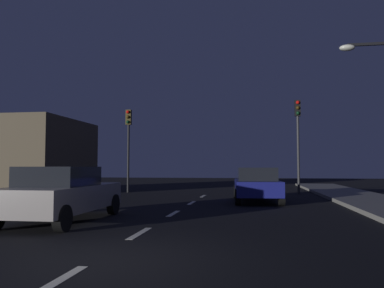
% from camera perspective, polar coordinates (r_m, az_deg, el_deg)
% --- Properties ---
extents(ground_plane, '(80.00, 80.00, 0.00)m').
position_cam_1_polar(ground_plane, '(13.44, -2.23, -9.85)').
color(ground_plane, black).
extents(lane_stripe_nearest, '(0.16, 1.60, 0.01)m').
position_cam_1_polar(lane_stripe_nearest, '(5.74, -19.15, -18.49)').
color(lane_stripe_nearest, silver).
rests_on(lane_stripe_nearest, ground_plane).
extents(lane_stripe_second, '(0.16, 1.60, 0.01)m').
position_cam_1_polar(lane_stripe_second, '(9.20, -7.67, -12.81)').
color(lane_stripe_second, silver).
rests_on(lane_stripe_second, ground_plane).
extents(lane_stripe_third, '(0.16, 1.60, 0.01)m').
position_cam_1_polar(lane_stripe_third, '(12.85, -2.75, -10.13)').
color(lane_stripe_third, silver).
rests_on(lane_stripe_third, ground_plane).
extents(lane_stripe_fourth, '(0.16, 1.60, 0.01)m').
position_cam_1_polar(lane_stripe_fourth, '(16.57, -0.06, -8.61)').
color(lane_stripe_fourth, silver).
rests_on(lane_stripe_fourth, ground_plane).
extents(lane_stripe_fifth, '(0.16, 1.60, 0.01)m').
position_cam_1_polar(lane_stripe_fifth, '(20.32, 1.63, -7.63)').
color(lane_stripe_fifth, silver).
rests_on(lane_stripe_fifth, ground_plane).
extents(traffic_signal_left, '(0.32, 0.38, 4.95)m').
position_cam_1_polar(traffic_signal_left, '(23.64, -9.30, 1.41)').
color(traffic_signal_left, black).
rests_on(traffic_signal_left, ground_plane).
extents(traffic_signal_right, '(0.32, 0.38, 5.27)m').
position_cam_1_polar(traffic_signal_right, '(22.62, 15.25, 2.22)').
color(traffic_signal_right, '#2D2D30').
rests_on(traffic_signal_right, ground_plane).
extents(car_stopped_ahead, '(2.18, 4.67, 1.49)m').
position_cam_1_polar(car_stopped_ahead, '(17.35, 9.42, -5.83)').
color(car_stopped_ahead, navy).
rests_on(car_stopped_ahead, ground_plane).
extents(car_adjacent_lane, '(2.01, 4.57, 1.53)m').
position_cam_1_polar(car_adjacent_lane, '(11.53, -18.55, -6.87)').
color(car_adjacent_lane, gray).
rests_on(car_adjacent_lane, ground_plane).
extents(storefront_left, '(4.95, 6.86, 4.37)m').
position_cam_1_polar(storefront_left, '(25.60, -21.74, -1.63)').
color(storefront_left, brown).
rests_on(storefront_left, ground_plane).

